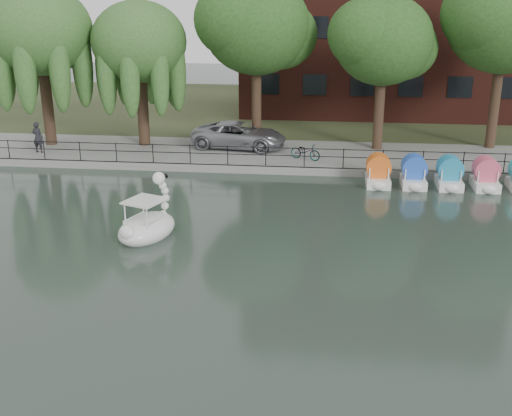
% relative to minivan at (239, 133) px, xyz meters
% --- Properties ---
extents(ground_plane, '(120.00, 120.00, 0.00)m').
position_rel_minivan_xyz_m(ground_plane, '(1.87, -16.81, -1.25)').
color(ground_plane, '#37453D').
extents(promenade, '(40.00, 6.00, 0.40)m').
position_rel_minivan_xyz_m(promenade, '(1.87, -0.81, -1.05)').
color(promenade, gray).
rests_on(promenade, ground_plane).
extents(kerb, '(40.00, 0.25, 0.40)m').
position_rel_minivan_xyz_m(kerb, '(1.87, -3.76, -1.05)').
color(kerb, gray).
rests_on(kerb, ground_plane).
extents(land_strip, '(60.00, 22.00, 0.36)m').
position_rel_minivan_xyz_m(land_strip, '(1.87, 13.19, -1.07)').
color(land_strip, '#47512D').
rests_on(land_strip, ground_plane).
extents(railing, '(32.00, 0.05, 1.00)m').
position_rel_minivan_xyz_m(railing, '(1.87, -3.56, -0.11)').
color(railing, black).
rests_on(railing, promenade).
extents(willow_left, '(5.88, 5.88, 9.01)m').
position_rel_minivan_xyz_m(willow_left, '(-11.13, -0.31, 5.62)').
color(willow_left, '#473323').
rests_on(willow_left, promenade).
extents(willow_mid, '(5.32, 5.32, 8.15)m').
position_rel_minivan_xyz_m(willow_mid, '(-5.63, 0.19, 4.99)').
color(willow_mid, '#473323').
rests_on(willow_mid, promenade).
extents(broadleaf_center, '(6.00, 6.00, 9.25)m').
position_rel_minivan_xyz_m(broadleaf_center, '(0.87, 1.19, 5.81)').
color(broadleaf_center, '#473323').
rests_on(broadleaf_center, promenade).
extents(broadleaf_right, '(5.40, 5.40, 8.32)m').
position_rel_minivan_xyz_m(broadleaf_right, '(7.87, 0.69, 5.13)').
color(broadleaf_right, '#473323').
rests_on(broadleaf_right, promenade).
extents(broadleaf_far, '(6.30, 6.30, 9.71)m').
position_rel_minivan_xyz_m(broadleaf_far, '(14.37, 1.69, 6.14)').
color(broadleaf_far, '#473323').
rests_on(broadleaf_far, promenade).
extents(minivan, '(3.52, 6.43, 1.71)m').
position_rel_minivan_xyz_m(minivan, '(0.00, 0.00, 0.00)').
color(minivan, gray).
rests_on(minivan, promenade).
extents(bicycle, '(1.27, 1.81, 1.00)m').
position_rel_minivan_xyz_m(bicycle, '(3.88, -2.15, -0.35)').
color(bicycle, gray).
rests_on(bicycle, promenade).
extents(pedestrian, '(0.78, 0.59, 1.98)m').
position_rel_minivan_xyz_m(pedestrian, '(-11.02, -2.26, 0.14)').
color(pedestrian, black).
rests_on(pedestrian, promenade).
extents(swan_boat, '(2.68, 3.26, 2.38)m').
position_rel_minivan_xyz_m(swan_boat, '(-1.89, -12.88, -0.73)').
color(swan_boat, white).
rests_on(swan_boat, ground_plane).
extents(pedal_boat_row, '(11.35, 1.70, 1.40)m').
position_rel_minivan_xyz_m(pedal_boat_row, '(12.64, -5.12, -0.65)').
color(pedal_boat_row, white).
rests_on(pedal_boat_row, ground_plane).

